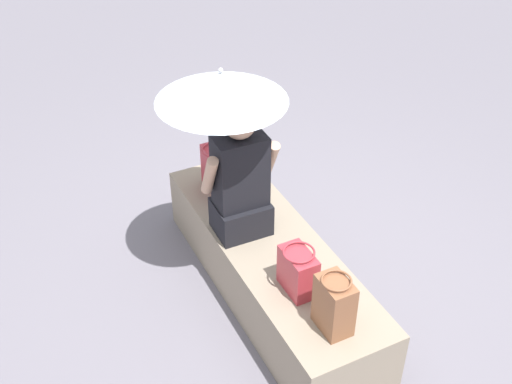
# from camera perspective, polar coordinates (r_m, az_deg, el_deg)

# --- Properties ---
(ground_plane) EXTENTS (14.00, 14.00, 0.00)m
(ground_plane) POSITION_cam_1_polar(r_m,az_deg,el_deg) (4.41, 1.27, -8.82)
(ground_plane) COLOR slate
(stone_bench) EXTENTS (2.05, 0.61, 0.44)m
(stone_bench) POSITION_cam_1_polar(r_m,az_deg,el_deg) (4.26, 1.30, -6.73)
(stone_bench) COLOR gray
(stone_bench) RESTS_ON ground
(person_seated) EXTENTS (0.29, 0.48, 0.90)m
(person_seated) POSITION_cam_1_polar(r_m,az_deg,el_deg) (3.98, -1.39, 1.00)
(person_seated) COLOR black
(person_seated) RESTS_ON stone_bench
(parasol) EXTENTS (0.77, 0.77, 1.13)m
(parasol) POSITION_cam_1_polar(r_m,az_deg,el_deg) (3.69, -3.09, 9.24)
(parasol) COLOR #B7B7BC
(parasol) RESTS_ON stone_bench
(handbag_black) EXTENTS (0.22, 0.16, 0.35)m
(handbag_black) POSITION_cam_1_polar(r_m,az_deg,el_deg) (3.50, 6.92, -9.85)
(handbag_black) COLOR brown
(handbag_black) RESTS_ON stone_bench
(tote_bag_canvas) EXTENTS (0.28, 0.21, 0.33)m
(tote_bag_canvas) POSITION_cam_1_polar(r_m,az_deg,el_deg) (4.49, -3.44, 1.99)
(tote_bag_canvas) COLOR #B2333D
(tote_bag_canvas) RESTS_ON stone_bench
(shoulder_bag_spare) EXTENTS (0.25, 0.19, 0.29)m
(shoulder_bag_spare) POSITION_cam_1_polar(r_m,az_deg,el_deg) (3.71, 3.73, -6.98)
(shoulder_bag_spare) COLOR #B2333D
(shoulder_bag_spare) RESTS_ON stone_bench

